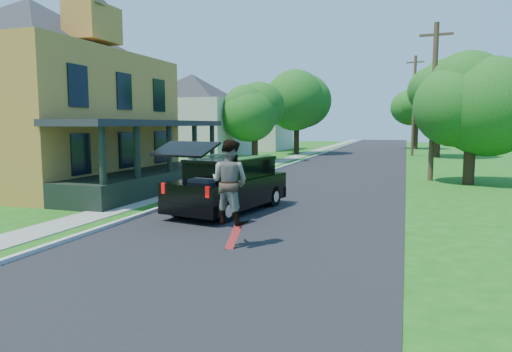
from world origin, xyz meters
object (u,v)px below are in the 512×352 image
(black_suv, at_px, (229,184))
(skateboarder, at_px, (230,182))
(utility_pole_near, at_px, (433,100))
(tree_right_near, at_px, (472,92))

(black_suv, height_order, skateboarder, skateboarder)
(utility_pole_near, bearing_deg, black_suv, -116.86)
(black_suv, xyz_separation_m, tree_right_near, (8.58, 10.31, 3.56))
(skateboarder, height_order, utility_pole_near, utility_pole_near)
(black_suv, distance_m, skateboarder, 4.48)
(tree_right_near, distance_m, utility_pole_near, 2.01)
(utility_pole_near, bearing_deg, tree_right_near, -28.92)
(black_suv, relative_size, tree_right_near, 0.78)
(black_suv, height_order, utility_pole_near, utility_pole_near)
(skateboarder, xyz_separation_m, utility_pole_near, (5.25, 15.51, 2.63))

